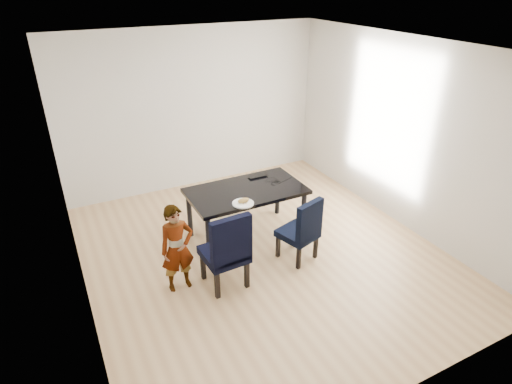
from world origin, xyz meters
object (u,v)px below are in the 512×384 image
chair_left (224,248)px  child (177,248)px  laptop (256,175)px  chair_right (298,228)px  plate (243,203)px  dining_table (246,213)px

chair_left → child: bearing=158.0°
child → laptop: size_ratio=3.78×
child → laptop: child is taller
child → laptop: (1.55, 0.99, 0.21)m
chair_right → plate: bearing=126.4°
child → chair_left: bearing=-21.4°
chair_right → child: bearing=158.3°
chair_right → plate: chair_right is taller
plate → child: bearing=-163.2°
chair_right → laptop: 1.16m
plate → laptop: bearing=51.5°
child → laptop: 1.85m
dining_table → child: (-1.21, -0.65, 0.18)m
dining_table → child: bearing=-151.8°
chair_right → child: 1.59m
chair_right → child: size_ratio=0.81×
laptop → child: bearing=33.5°
dining_table → chair_right: 0.86m
plate → laptop: (0.55, 0.69, 0.00)m
chair_left → child: size_ratio=0.93×
chair_right → laptop: (-0.03, 1.12, 0.31)m
dining_table → chair_right: size_ratio=1.77×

